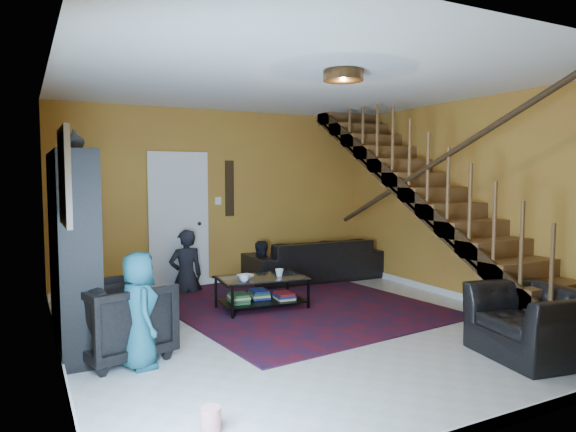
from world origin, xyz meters
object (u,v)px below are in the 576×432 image
sofa (314,259)px  coffee_table (262,291)px  armchair_left (122,319)px  bookshelf (73,252)px  armchair_right (534,323)px

sofa → coffee_table: (-1.59, -1.36, -0.09)m
armchair_left → coffee_table: bearing=-77.0°
armchair_left → coffee_table: armchair_left is taller
bookshelf → armchair_left: 0.97m
sofa → armchair_left: 4.28m
bookshelf → sofa: bookshelf is taller
bookshelf → armchair_right: bookshelf is taller
sofa → coffee_table: sofa is taller
bookshelf → coffee_table: size_ratio=1.68×
sofa → armchair_right: 4.20m
bookshelf → coffee_table: bookshelf is taller
coffee_table → bookshelf: bearing=-171.6°
bookshelf → coffee_table: 2.44m
bookshelf → armchair_left: bearing=-62.9°
sofa → coffee_table: 2.10m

